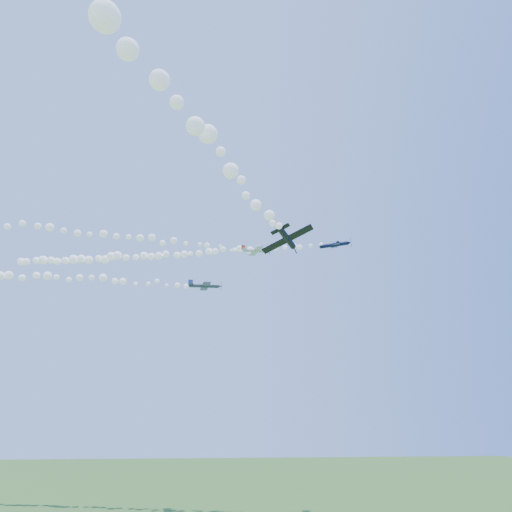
{
  "coord_description": "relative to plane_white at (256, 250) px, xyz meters",
  "views": [
    {
      "loc": [
        -3.52,
        -80.88,
        18.58
      ],
      "look_at": [
        2.62,
        -4.3,
        46.97
      ],
      "focal_mm": 30.0,
      "sensor_mm": 36.0,
      "label": 1
    }
  ],
  "objects": [
    {
      "name": "plane_white",
      "position": [
        0.0,
        0.0,
        0.0
      ],
      "size": [
        6.71,
        7.11,
        1.79
      ],
      "rotation": [
        0.04,
        -0.08,
        0.23
      ],
      "color": "silver"
    },
    {
      "name": "smoke_trail_white",
      "position": [
        -37.05,
        -8.66,
        -0.32
      ],
      "size": [
        70.27,
        18.3,
        2.86
      ],
      "primitive_type": null,
      "color": "white"
    },
    {
      "name": "plane_navy",
      "position": [
        17.48,
        -1.78,
        1.23
      ],
      "size": [
        7.44,
        7.71,
        2.49
      ],
      "rotation": [
        0.24,
        -0.09,
        -0.22
      ],
      "color": "#0B1233"
    },
    {
      "name": "smoke_trail_navy",
      "position": [
        -21.25,
        7.07,
        1.01
      ],
      "size": [
        73.21,
        18.83,
        2.9
      ],
      "primitive_type": null,
      "color": "white"
    },
    {
      "name": "plane_grey",
      "position": [
        -10.97,
        3.87,
        -7.23
      ],
      "size": [
        7.59,
        8.05,
        2.08
      ],
      "rotation": [
        0.05,
        -0.03,
        0.14
      ],
      "color": "#343C4D"
    },
    {
      "name": "smoke_trail_grey",
      "position": [
        -48.87,
        -1.64,
        -7.64
      ],
      "size": [
        71.35,
        12.75,
        3.36
      ],
      "primitive_type": null,
      "color": "white"
    },
    {
      "name": "plane_black",
      "position": [
        1.19,
        -36.75,
        -12.35
      ],
      "size": [
        6.79,
        6.65,
        2.8
      ],
      "rotation": [
        -0.37,
        0.04,
        1.13
      ],
      "color": "black"
    }
  ]
}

